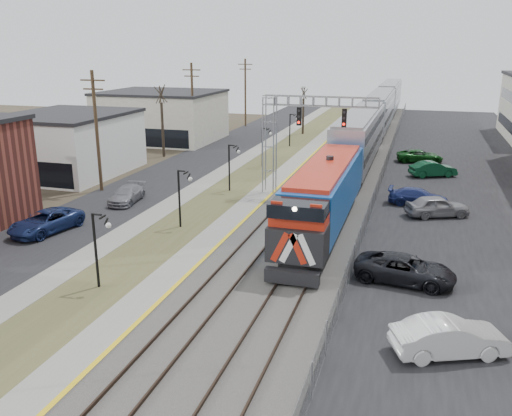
% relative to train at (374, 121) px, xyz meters
% --- Properties ---
extents(ground, '(160.00, 160.00, 0.00)m').
position_rel_train_xyz_m(ground, '(-5.50, -55.05, -2.92)').
color(ground, '#473D2D').
rests_on(ground, ground).
extents(street_west, '(7.00, 120.00, 0.04)m').
position_rel_train_xyz_m(street_west, '(-17.00, -20.05, -2.90)').
color(street_west, black).
rests_on(street_west, ground).
extents(sidewalk, '(2.00, 120.00, 0.08)m').
position_rel_train_xyz_m(sidewalk, '(-12.50, -20.05, -2.88)').
color(sidewalk, gray).
rests_on(sidewalk, ground).
extents(grass_median, '(4.00, 120.00, 0.06)m').
position_rel_train_xyz_m(grass_median, '(-9.50, -20.05, -2.89)').
color(grass_median, '#484E29').
rests_on(grass_median, ground).
extents(platform, '(2.00, 120.00, 0.24)m').
position_rel_train_xyz_m(platform, '(-6.50, -20.05, -2.80)').
color(platform, gray).
rests_on(platform, ground).
extents(ballast_bed, '(8.00, 120.00, 0.20)m').
position_rel_train_xyz_m(ballast_bed, '(-1.50, -20.05, -2.82)').
color(ballast_bed, '#595651').
rests_on(ballast_bed, ground).
extents(parking_lot, '(16.00, 120.00, 0.04)m').
position_rel_train_xyz_m(parking_lot, '(10.50, -20.05, -2.90)').
color(parking_lot, black).
rests_on(parking_lot, ground).
extents(platform_edge, '(0.24, 120.00, 0.01)m').
position_rel_train_xyz_m(platform_edge, '(-5.62, -20.05, -2.67)').
color(platform_edge, gold).
rests_on(platform_edge, platform).
extents(track_near, '(1.58, 120.00, 0.15)m').
position_rel_train_xyz_m(track_near, '(-3.50, -20.05, -2.64)').
color(track_near, '#2D2119').
rests_on(track_near, ballast_bed).
extents(track_far, '(1.58, 120.00, 0.15)m').
position_rel_train_xyz_m(track_far, '(-0.00, -20.05, -2.64)').
color(track_far, '#2D2119').
rests_on(track_far, ballast_bed).
extents(train, '(3.00, 85.85, 5.33)m').
position_rel_train_xyz_m(train, '(0.00, 0.00, 0.00)').
color(train, '#1450A7').
rests_on(train, ground).
extents(signal_gantry, '(9.00, 1.07, 8.15)m').
position_rel_train_xyz_m(signal_gantry, '(-4.28, -27.06, 2.67)').
color(signal_gantry, gray).
rests_on(signal_gantry, ground).
extents(lampposts, '(0.14, 62.14, 4.00)m').
position_rel_train_xyz_m(lampposts, '(-9.50, -36.77, -0.92)').
color(lampposts, black).
rests_on(lampposts, ground).
extents(utility_poles, '(0.28, 80.28, 10.00)m').
position_rel_train_xyz_m(utility_poles, '(-20.00, -30.05, 2.08)').
color(utility_poles, '#4C3823').
rests_on(utility_poles, ground).
extents(fence, '(0.04, 120.00, 1.60)m').
position_rel_train_xyz_m(fence, '(2.70, -20.05, -2.12)').
color(fence, gray).
rests_on(fence, ground).
extents(buildings_west, '(14.00, 67.00, 7.00)m').
position_rel_train_xyz_m(buildings_west, '(-26.50, -30.85, 0.09)').
color(buildings_west, beige).
rests_on(buildings_west, ground).
extents(bare_trees, '(12.30, 42.30, 5.95)m').
position_rel_train_xyz_m(bare_trees, '(-18.16, -16.14, -0.22)').
color(bare_trees, '#382D23').
rests_on(bare_trees, ground).
extents(car_lot_b, '(4.84, 3.26, 1.51)m').
position_rel_train_xyz_m(car_lot_b, '(7.36, -48.52, -2.17)').
color(car_lot_b, white).
rests_on(car_lot_b, ground).
extents(car_lot_c, '(5.38, 2.99, 1.42)m').
position_rel_train_xyz_m(car_lot_c, '(5.43, -41.87, -2.21)').
color(car_lot_c, black).
rests_on(car_lot_c, ground).
extents(car_lot_d, '(4.60, 1.99, 1.32)m').
position_rel_train_xyz_m(car_lot_d, '(5.90, -26.94, -2.26)').
color(car_lot_d, navy).
rests_on(car_lot_d, ground).
extents(car_lot_e, '(4.84, 3.43, 1.53)m').
position_rel_train_xyz_m(car_lot_e, '(7.23, -29.48, -2.15)').
color(car_lot_e, gray).
rests_on(car_lot_e, ground).
extents(car_lot_f, '(4.55, 3.17, 1.42)m').
position_rel_train_xyz_m(car_lot_f, '(7.08, -16.59, -2.21)').
color(car_lot_f, '#0D4426').
rests_on(car_lot_f, ground).
extents(car_street_a, '(3.29, 5.52, 1.44)m').
position_rel_train_xyz_m(car_street_a, '(-17.54, -40.56, -2.20)').
color(car_street_a, navy).
rests_on(car_street_a, ground).
extents(car_street_b, '(2.29, 4.57, 1.27)m').
position_rel_train_xyz_m(car_street_b, '(-16.04, -32.69, -2.28)').
color(car_street_b, gray).
rests_on(car_street_b, ground).
extents(car_lot_g, '(5.03, 2.94, 1.32)m').
position_rel_train_xyz_m(car_lot_g, '(5.83, -10.13, -2.26)').
color(car_lot_g, '#0D4312').
rests_on(car_lot_g, ground).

